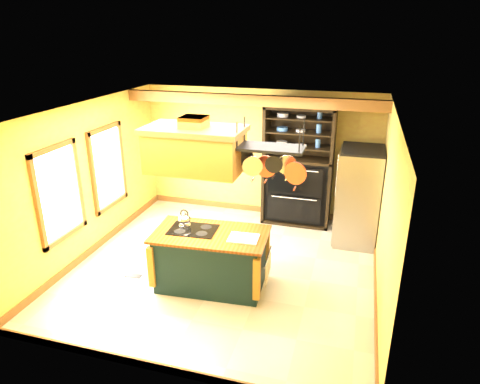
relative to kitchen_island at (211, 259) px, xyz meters
The scene contains 15 objects.
floor 0.73m from the kitchen_island, 86.42° to the left, with size 5.00×5.00×0.00m, color beige.
ceiling 2.30m from the kitchen_island, 86.42° to the left, with size 5.00×5.00×0.00m, color white.
wall_back 3.18m from the kitchen_island, 89.34° to the left, with size 5.00×0.02×2.70m, color #DAC24F.
wall_front 2.13m from the kitchen_island, 88.97° to the right, with size 5.00×0.02×2.70m, color #DAC24F.
wall_left 2.68m from the kitchen_island, 167.20° to the left, with size 0.02×5.00×2.70m, color #DAC24F.
wall_right 2.74m from the kitchen_island, 12.46° to the left, with size 0.02×5.00×2.70m, color #DAC24F.
ceiling_beam 3.10m from the kitchen_island, 89.11° to the left, with size 5.00×0.15×0.20m, color brown.
window_near 2.61m from the kitchen_island, behind, with size 0.06×1.06×1.56m.
window_far 2.85m from the kitchen_island, 154.48° to the left, with size 0.06×1.06×1.56m.
kitchen_island is the anchor object (origin of this frame).
range_hood 1.79m from the kitchen_island, behind, with size 1.43×0.81×0.80m.
pot_rack 1.96m from the kitchen_island, ahead, with size 1.02×0.46×0.83m.
refrigerator 3.08m from the kitchen_island, 45.92° to the left, with size 0.78×0.92×1.80m.
hutch 2.97m from the kitchen_island, 71.97° to the left, with size 1.39×0.63×2.45m.
floor_register 1.42m from the kitchen_island, behind, with size 0.28×0.12×0.01m, color black.
Camera 1 is at (2.02, -6.07, 3.85)m, focal length 32.00 mm.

